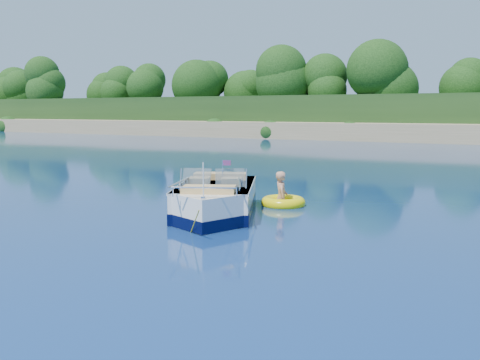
# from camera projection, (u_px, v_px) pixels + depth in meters

# --- Properties ---
(ground) EXTENTS (160.00, 160.00, 0.00)m
(ground) POSITION_uv_depth(u_px,v_px,m) (228.00, 231.00, 11.57)
(ground) COLOR #0B254E
(ground) RESTS_ON ground
(shoreline) EXTENTS (170.00, 59.00, 6.00)m
(shoreline) POSITION_uv_depth(u_px,v_px,m) (477.00, 123.00, 67.20)
(shoreline) COLOR #917F54
(shoreline) RESTS_ON ground
(treeline) EXTENTS (150.00, 7.12, 8.19)m
(treeline) POSITION_uv_depth(u_px,v_px,m) (458.00, 76.00, 46.69)
(treeline) COLOR black
(treeline) RESTS_ON ground
(motorboat) EXTENTS (3.13, 4.81, 1.72)m
(motorboat) POSITION_uv_depth(u_px,v_px,m) (215.00, 202.00, 13.24)
(motorboat) COLOR white
(motorboat) RESTS_ON ground
(tow_tube) EXTENTS (1.27, 1.27, 0.32)m
(tow_tube) POSITION_uv_depth(u_px,v_px,m) (283.00, 202.00, 14.67)
(tow_tube) COLOR #FFEC08
(tow_tube) RESTS_ON ground
(boy) EXTENTS (0.72, 0.87, 1.58)m
(boy) POSITION_uv_depth(u_px,v_px,m) (281.00, 205.00, 14.77)
(boy) COLOR tan
(boy) RESTS_ON ground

